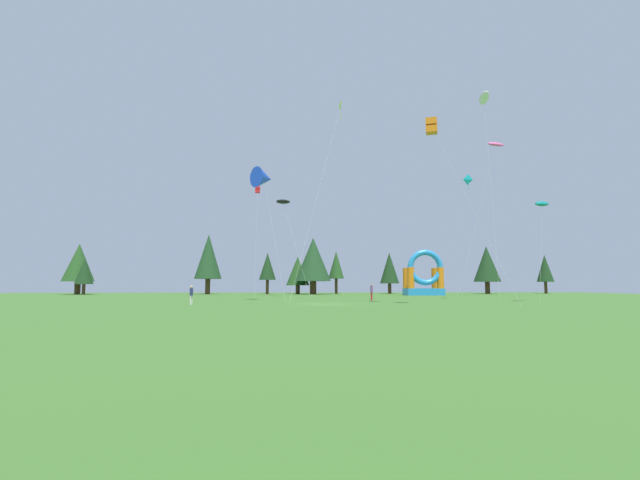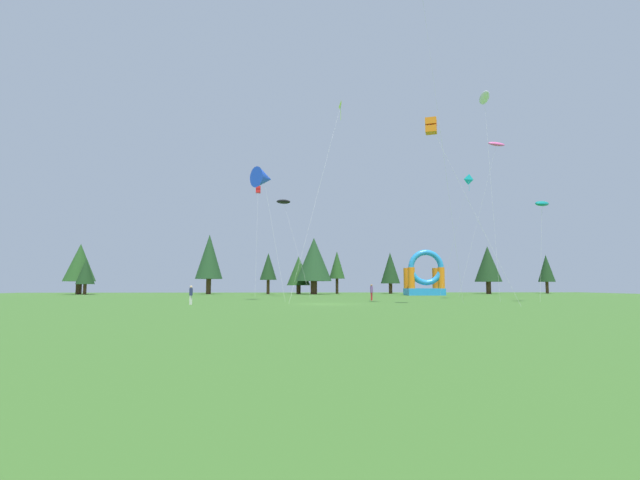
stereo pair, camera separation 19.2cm
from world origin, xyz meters
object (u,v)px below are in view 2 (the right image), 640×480
at_px(kite_cyan_diamond, 469,181).
at_px(kite_lime_diamond, 340,109).
at_px(kite_pink_parafoil, 496,144).
at_px(kite_blue_delta, 264,178).
at_px(kite_red_box, 258,190).
at_px(kite_black_parafoil, 283,202).
at_px(kite_orange_box, 431,126).
at_px(person_far_side, 372,291).
at_px(inflatable_red_slide, 425,279).
at_px(kite_white_parafoil, 484,98).
at_px(kite_teal_parafoil, 542,204).
at_px(person_left_edge, 191,293).

distance_m(kite_cyan_diamond, kite_lime_diamond, 25.71).
xyz_separation_m(kite_pink_parafoil, kite_blue_delta, (-32.60, -16.80, -9.46)).
height_order(kite_pink_parafoil, kite_red_box, kite_pink_parafoil).
bearing_deg(kite_cyan_diamond, kite_pink_parafoil, 7.70).
distance_m(kite_black_parafoil, kite_red_box, 8.43).
relative_size(kite_lime_diamond, kite_orange_box, 1.42).
height_order(kite_lime_diamond, person_far_side, kite_lime_diamond).
bearing_deg(kite_blue_delta, kite_orange_box, -38.84).
bearing_deg(inflatable_red_slide, kite_white_parafoil, -89.09).
xyz_separation_m(kite_teal_parafoil, kite_blue_delta, (-26.61, 5.42, 3.40)).
bearing_deg(kite_orange_box, kite_blue_delta, 141.16).
xyz_separation_m(kite_lime_diamond, kite_red_box, (-10.54, 21.45, -4.47)).
xyz_separation_m(kite_red_box, inflatable_red_slide, (25.85, 1.41, -13.49)).
distance_m(kite_cyan_diamond, person_left_edge, 44.61).
bearing_deg(kite_cyan_diamond, person_far_side, -136.83).
height_order(kite_pink_parafoil, inflatable_red_slide, kite_pink_parafoil).
height_order(kite_cyan_diamond, kite_red_box, kite_cyan_diamond).
bearing_deg(kite_orange_box, inflatable_red_slide, 75.37).
bearing_deg(kite_pink_parafoil, person_far_side, -142.43).
bearing_deg(kite_blue_delta, kite_teal_parafoil, -11.50).
relative_size(kite_red_box, kite_blue_delta, 1.21).
distance_m(kite_black_parafoil, kite_lime_diamond, 17.75).
bearing_deg(kite_orange_box, kite_black_parafoil, 115.36).
height_order(kite_teal_parafoil, kite_pink_parafoil, kite_pink_parafoil).
distance_m(kite_cyan_diamond, kite_red_box, 31.10).
distance_m(kite_black_parafoil, kite_teal_parafoil, 32.67).
bearing_deg(kite_lime_diamond, kite_white_parafoil, -1.89).
bearing_deg(person_left_edge, kite_teal_parafoil, -48.23).
bearing_deg(person_left_edge, kite_blue_delta, 6.25).
bearing_deg(kite_black_parafoil, kite_orange_box, -64.64).
height_order(kite_black_parafoil, kite_red_box, kite_red_box).
height_order(kite_teal_parafoil, kite_red_box, kite_red_box).
distance_m(kite_blue_delta, inflatable_red_slide, 34.61).
bearing_deg(kite_cyan_diamond, kite_teal_parafoil, -93.96).
distance_m(kite_teal_parafoil, person_left_edge, 32.97).
xyz_separation_m(kite_cyan_diamond, kite_teal_parafoil, (-1.49, -21.61, -7.22)).
bearing_deg(kite_lime_diamond, person_far_side, -3.56).
bearing_deg(kite_lime_diamond, kite_red_box, 116.16).
xyz_separation_m(kite_black_parafoil, person_left_edge, (-6.65, -24.55, -12.08)).
bearing_deg(inflatable_red_slide, kite_blue_delta, -134.98).
relative_size(kite_orange_box, person_left_edge, 9.76).
xyz_separation_m(kite_pink_parafoil, kite_red_box, (-35.04, 5.20, -6.07)).
distance_m(kite_white_parafoil, kite_red_box, 34.69).
relative_size(kite_black_parafoil, kite_teal_parafoil, 1.39).
bearing_deg(inflatable_red_slide, kite_cyan_diamond, -56.92).
bearing_deg(kite_lime_diamond, kite_teal_parafoil, -17.89).
bearing_deg(kite_white_parafoil, kite_blue_delta, -179.90).
xyz_separation_m(kite_cyan_diamond, kite_black_parafoil, (-26.51, -0.92, -3.47)).
height_order(kite_black_parafoil, kite_lime_diamond, kite_lime_diamond).
xyz_separation_m(kite_blue_delta, person_left_edge, (-5.05, -9.28, -11.74)).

